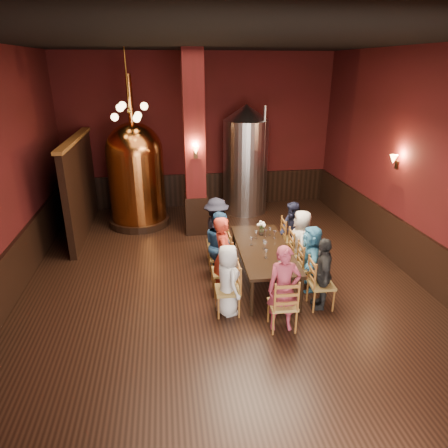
{
  "coord_description": "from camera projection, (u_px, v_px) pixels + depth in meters",
  "views": [
    {
      "loc": [
        -1.02,
        -7.0,
        4.12
      ],
      "look_at": [
        0.05,
        0.2,
        1.21
      ],
      "focal_mm": 32.0,
      "sensor_mm": 36.0,
      "label": 1
    }
  ],
  "objects": [
    {
      "name": "chair_2",
      "position": [
        220.0,
        256.0,
        8.21
      ],
      "size": [
        0.48,
        0.48,
        0.92
      ],
      "primitive_type": null,
      "rotation": [
        0.0,
        0.0,
        -1.61
      ],
      "color": "brown",
      "rests_on": "ground"
    },
    {
      "name": "person_2",
      "position": [
        220.0,
        245.0,
        8.12
      ],
      "size": [
        0.55,
        0.77,
        1.43
      ],
      "primitive_type": "imported",
      "rotation": [
        0.0,
        0.0,
        1.9
      ],
      "color": "navy",
      "rests_on": "ground"
    },
    {
      "name": "person_1",
      "position": [
        223.0,
        256.0,
        7.48
      ],
      "size": [
        0.44,
        0.61,
        1.57
      ],
      "primitive_type": "imported",
      "rotation": [
        0.0,
        0.0,
        1.45
      ],
      "color": "#B12F1E",
      "rests_on": "ground"
    },
    {
      "name": "chair_4",
      "position": [
        321.0,
        284.0,
        7.16
      ],
      "size": [
        0.48,
        0.48,
        0.92
      ],
      "primitive_type": null,
      "rotation": [
        0.0,
        0.0,
        1.54
      ],
      "color": "brown",
      "rests_on": "ground"
    },
    {
      "name": "wine_glass_5",
      "position": [
        280.0,
        266.0,
        7.01
      ],
      "size": [
        0.07,
        0.07,
        0.17
      ],
      "primitive_type": null,
      "color": "white",
      "rests_on": "dining_table"
    },
    {
      "name": "wine_glass_4",
      "position": [
        281.0,
        256.0,
        7.39
      ],
      "size": [
        0.07,
        0.07,
        0.17
      ],
      "primitive_type": null,
      "color": "white",
      "rests_on": "dining_table"
    },
    {
      "name": "wine_glass_1",
      "position": [
        264.0,
        244.0,
        7.85
      ],
      "size": [
        0.07,
        0.07,
        0.17
      ],
      "primitive_type": null,
      "color": "white",
      "rests_on": "dining_table"
    },
    {
      "name": "chair_7",
      "position": [
        291.0,
        239.0,
        9.01
      ],
      "size": [
        0.48,
        0.48,
        0.92
      ],
      "primitive_type": null,
      "rotation": [
        0.0,
        0.0,
        1.54
      ],
      "color": "brown",
      "rests_on": "ground"
    },
    {
      "name": "sconce_column",
      "position": [
        195.0,
        151.0,
        9.54
      ],
      "size": [
        0.2,
        0.2,
        0.36
      ],
      "primitive_type": null,
      "rotation": [
        0.0,
        0.0,
        3.14
      ],
      "color": "black",
      "rests_on": "column"
    },
    {
      "name": "person_3",
      "position": [
        217.0,
        231.0,
        8.72
      ],
      "size": [
        0.66,
        1.02,
        1.49
      ],
      "primitive_type": "imported",
      "rotation": [
        0.0,
        0.0,
        1.69
      ],
      "color": "black",
      "rests_on": "ground"
    },
    {
      "name": "steel_vessel",
      "position": [
        245.0,
        160.0,
        11.57
      ],
      "size": [
        1.5,
        1.5,
        3.11
      ],
      "rotation": [
        0.0,
        0.0,
        0.18
      ],
      "color": "#B2B2B7",
      "rests_on": "ground"
    },
    {
      "name": "person_7",
      "position": [
        292.0,
        231.0,
        8.93
      ],
      "size": [
        0.48,
        0.71,
        1.32
      ],
      "primitive_type": "imported",
      "rotation": [
        0.0,
        0.0,
        4.99
      ],
      "color": "#1A1D35",
      "rests_on": "ground"
    },
    {
      "name": "chair_6",
      "position": [
        300.0,
        252.0,
        8.39
      ],
      "size": [
        0.48,
        0.48,
        0.92
      ],
      "primitive_type": null,
      "rotation": [
        0.0,
        0.0,
        1.54
      ],
      "color": "brown",
      "rests_on": "ground"
    },
    {
      "name": "room",
      "position": [
        223.0,
        175.0,
        7.26
      ],
      "size": [
        10.0,
        10.02,
        4.5
      ],
      "color": "black",
      "rests_on": "ground"
    },
    {
      "name": "wine_glass_3",
      "position": [
        266.0,
        233.0,
        8.37
      ],
      "size": [
        0.07,
        0.07,
        0.17
      ],
      "primitive_type": null,
      "color": "white",
      "rests_on": "dining_table"
    },
    {
      "name": "wine_glass_2",
      "position": [
        270.0,
        232.0,
        8.46
      ],
      "size": [
        0.07,
        0.07,
        0.17
      ],
      "primitive_type": null,
      "color": "white",
      "rests_on": "dining_table"
    },
    {
      "name": "wine_glass_7",
      "position": [
        275.0,
        234.0,
        8.31
      ],
      "size": [
        0.07,
        0.07,
        0.17
      ],
      "primitive_type": null,
      "color": "white",
      "rests_on": "dining_table"
    },
    {
      "name": "wine_glass_8",
      "position": [
        256.0,
        235.0,
        8.31
      ],
      "size": [
        0.07,
        0.07,
        0.17
      ],
      "primitive_type": null,
      "color": "white",
      "rests_on": "dining_table"
    },
    {
      "name": "chair_3",
      "position": [
        217.0,
        243.0,
        8.83
      ],
      "size": [
        0.48,
        0.48,
        0.92
      ],
      "primitive_type": null,
      "rotation": [
        0.0,
        0.0,
        -1.61
      ],
      "color": "brown",
      "rests_on": "ground"
    },
    {
      "name": "chair_8",
      "position": [
        283.0,
        304.0,
        6.57
      ],
      "size": [
        0.48,
        0.48,
        0.92
      ],
      "primitive_type": null,
      "rotation": [
        0.0,
        0.0,
        3.11
      ],
      "color": "brown",
      "rests_on": "ground"
    },
    {
      "name": "wine_glass_9",
      "position": [
        266.0,
        254.0,
        7.46
      ],
      "size": [
        0.07,
        0.07,
        0.17
      ],
      "primitive_type": null,
      "color": "white",
      "rests_on": "dining_table"
    },
    {
      "name": "copper_kettle",
      "position": [
        136.0,
        173.0,
        10.63
      ],
      "size": [
        1.76,
        1.76,
        3.93
      ],
      "rotation": [
        0.0,
        0.0,
        -0.22
      ],
      "color": "black",
      "rests_on": "ground"
    },
    {
      "name": "pendant_cluster",
      "position": [
        129.0,
        112.0,
        9.37
      ],
      "size": [
        0.9,
        0.9,
        1.7
      ],
      "primitive_type": null,
      "color": "#A57226",
      "rests_on": "room"
    },
    {
      "name": "chair_5",
      "position": [
        310.0,
        267.0,
        7.78
      ],
      "size": [
        0.48,
        0.48,
        0.92
      ],
      "primitive_type": null,
      "rotation": [
        0.0,
        0.0,
        1.54
      ],
      "color": "brown",
      "rests_on": "ground"
    },
    {
      "name": "wainscot_left",
      "position": [
        11.0,
        276.0,
        7.37
      ],
      "size": [
        0.08,
        9.9,
        1.0
      ],
      "primitive_type": "cube",
      "color": "black",
      "rests_on": "ground"
    },
    {
      "name": "rose_vase",
      "position": [
        262.0,
        226.0,
        8.43
      ],
      "size": [
        0.18,
        0.18,
        0.31
      ],
      "color": "white",
      "rests_on": "dining_table"
    },
    {
      "name": "person_6",
      "position": [
        301.0,
        242.0,
        8.3
      ],
      "size": [
        0.58,
        0.76,
        1.38
      ],
      "primitive_type": "imported",
      "rotation": [
        0.0,
        0.0,
        4.48
      ],
      "color": "beige",
      "rests_on": "ground"
    },
    {
      "name": "person_5",
      "position": [
        311.0,
        258.0,
        7.71
      ],
      "size": [
        0.63,
        1.27,
        1.31
      ],
      "primitive_type": "imported",
      "rotation": [
        0.0,
        0.0,
        4.5
      ],
      "color": "teal",
      "rests_on": "ground"
    },
    {
      "name": "wine_glass_0",
      "position": [
        251.0,
        241.0,
        7.99
      ],
      "size": [
        0.07,
        0.07,
        0.17
      ],
      "primitive_type": null,
      "color": "white",
      "rests_on": "dining_table"
    },
    {
      "name": "person_4",
      "position": [
        322.0,
        273.0,
        7.08
      ],
      "size": [
        0.52,
        0.85,
        1.36
      ],
      "primitive_type": "imported",
      "rotation": [
        0.0,
        0.0,
        4.46
      ],
      "color": "black",
      "rests_on": "ground"
    },
    {
      "name": "wainscot_back",
      "position": [
        200.0,
        189.0,
        12.47
      ],
      "size": [
        7.9,
        0.08,
        1.0
      ],
      "primitive_type": "cube",
      "color": "black",
      "rests_on": "ground"
    },
    {
      "name": "wine_glass_6",
      "position": [
        265.0,
        246.0,
        7.8
      ],
      "size": [
        0.07,
        0.07,
        0.17
      ],
      "primitive_type": null,
      "color": "white",
      "rests_on": "dining_table"
    },
    {
      "name": "person_0",
      "position": [
        228.0,
        280.0,
        6.91
      ],
      "size": [
        0.55,
        0.72,
        1.31
      ],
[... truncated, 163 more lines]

